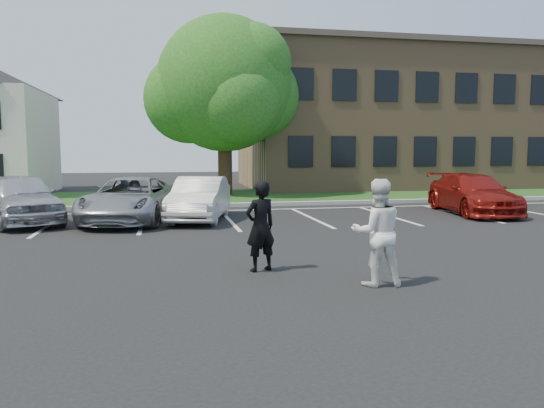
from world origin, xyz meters
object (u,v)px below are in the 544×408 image
at_px(man_black_suit, 260,226).
at_px(car_silver_west, 20,198).
at_px(man_white_shirt, 377,232).
at_px(car_red_compact, 473,194).
at_px(car_white_sedan, 200,199).
at_px(car_silver_minivan, 131,200).
at_px(tree, 226,87).
at_px(office_building, 421,120).

relative_size(man_black_suit, car_silver_west, 0.37).
bearing_deg(man_white_shirt, car_red_compact, -123.39).
distance_m(car_silver_west, car_white_sedan, 5.59).
bearing_deg(car_silver_west, man_black_suit, -76.65).
bearing_deg(car_red_compact, car_silver_west, -174.03).
bearing_deg(car_silver_minivan, man_white_shirt, -50.65).
bearing_deg(tree, man_black_suit, -94.58).
bearing_deg(car_red_compact, office_building, 77.82).
bearing_deg(car_silver_minivan, car_white_sedan, 11.48).
distance_m(car_silver_west, car_red_compact, 15.43).
bearing_deg(man_black_suit, office_building, -145.27).
height_order(man_black_suit, man_white_shirt, man_white_shirt).
height_order(office_building, man_black_suit, office_building).
bearing_deg(car_silver_minivan, office_building, 51.27).
distance_m(office_building, man_black_suit, 25.96).
bearing_deg(tree, man_white_shirt, -88.58).
bearing_deg(car_silver_west, car_silver_minivan, -29.64).
distance_m(man_black_suit, car_silver_west, 10.07).
height_order(tree, car_red_compact, tree).
bearing_deg(car_red_compact, car_silver_minivan, -173.17).
bearing_deg(man_black_suit, man_white_shirt, 119.17).
bearing_deg(office_building, car_white_sedan, -137.26).
relative_size(office_building, man_white_shirt, 12.16).
xyz_separation_m(car_silver_west, car_white_sedan, (5.58, -0.33, -0.09)).
xyz_separation_m(office_building, car_white_sedan, (-14.95, -13.81, -3.45)).
bearing_deg(office_building, car_silver_minivan, -141.23).
height_order(car_silver_west, car_white_sedan, car_silver_west).
height_order(man_white_shirt, car_white_sedan, man_white_shirt).
relative_size(man_black_suit, car_white_sedan, 0.40).
relative_size(office_building, man_black_suit, 12.84).
height_order(man_white_shirt, car_red_compact, man_white_shirt).
xyz_separation_m(tree, car_silver_minivan, (-4.16, -8.89, -4.63)).
bearing_deg(car_red_compact, car_white_sedan, -173.17).
distance_m(tree, car_white_sedan, 10.25).
xyz_separation_m(office_building, man_white_shirt, (-12.54, -22.86, -3.24)).
distance_m(office_building, car_silver_west, 24.78).
distance_m(car_white_sedan, car_red_compact, 9.85).
xyz_separation_m(man_white_shirt, car_silver_minivan, (-4.60, 9.09, -0.21)).
relative_size(tree, man_black_suit, 5.04).
xyz_separation_m(office_building, car_red_compact, (-5.10, -13.99, -3.45)).
xyz_separation_m(tree, man_white_shirt, (0.44, -17.98, -4.43)).
distance_m(man_black_suit, car_silver_minivan, 8.15).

